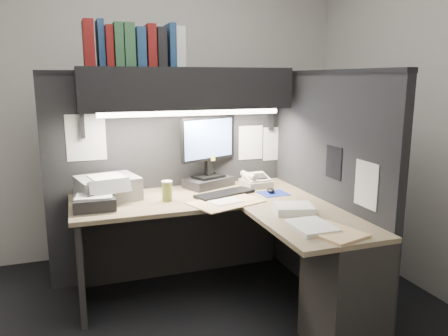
% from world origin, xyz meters
% --- Properties ---
extents(floor, '(3.50, 3.50, 0.00)m').
position_xyz_m(floor, '(0.00, 0.00, 0.00)').
color(floor, black).
rests_on(floor, ground).
extents(wall_back, '(3.50, 0.04, 2.70)m').
position_xyz_m(wall_back, '(0.00, 1.50, 1.35)').
color(wall_back, '#B9B5B0').
rests_on(wall_back, floor).
extents(wall_front, '(3.50, 0.04, 2.70)m').
position_xyz_m(wall_front, '(0.00, -1.50, 1.35)').
color(wall_front, '#B9B5B0').
rests_on(wall_front, floor).
extents(wall_right, '(0.04, 3.00, 2.70)m').
position_xyz_m(wall_right, '(1.75, 0.00, 1.35)').
color(wall_right, '#B9B5B0').
rests_on(wall_right, floor).
extents(partition_back, '(1.90, 0.06, 1.60)m').
position_xyz_m(partition_back, '(0.03, 0.93, 0.80)').
color(partition_back, black).
rests_on(partition_back, floor).
extents(partition_right, '(0.06, 1.50, 1.60)m').
position_xyz_m(partition_right, '(0.98, 0.18, 0.80)').
color(partition_right, black).
rests_on(partition_right, floor).
extents(desk, '(1.70, 1.53, 0.73)m').
position_xyz_m(desk, '(0.43, -0.00, 0.44)').
color(desk, '#8D7C5A').
rests_on(desk, floor).
extents(overhead_shelf, '(1.55, 0.34, 0.30)m').
position_xyz_m(overhead_shelf, '(0.12, 0.75, 1.50)').
color(overhead_shelf, black).
rests_on(overhead_shelf, partition_back).
extents(task_light_tube, '(1.32, 0.04, 0.04)m').
position_xyz_m(task_light_tube, '(0.12, 0.61, 1.33)').
color(task_light_tube, white).
rests_on(task_light_tube, overhead_shelf).
extents(monitor, '(0.49, 0.35, 0.55)m').
position_xyz_m(monitor, '(0.30, 0.80, 0.95)').
color(monitor, black).
rests_on(monitor, desk).
extents(keyboard, '(0.48, 0.29, 0.02)m').
position_xyz_m(keyboard, '(0.34, 0.51, 0.74)').
color(keyboard, black).
rests_on(keyboard, desk).
extents(mousepad, '(0.21, 0.19, 0.00)m').
position_xyz_m(mousepad, '(0.69, 0.43, 0.73)').
color(mousepad, navy).
rests_on(mousepad, desk).
extents(mouse, '(0.08, 0.11, 0.03)m').
position_xyz_m(mouse, '(0.68, 0.45, 0.75)').
color(mouse, black).
rests_on(mouse, mousepad).
extents(telephone, '(0.22, 0.23, 0.08)m').
position_xyz_m(telephone, '(0.66, 0.69, 0.77)').
color(telephone, beige).
rests_on(telephone, desk).
extents(coffee_cup, '(0.09, 0.09, 0.13)m').
position_xyz_m(coffee_cup, '(-0.09, 0.50, 0.80)').
color(coffee_cup, '#AD9D45').
rests_on(coffee_cup, desk).
extents(printer, '(0.47, 0.42, 0.16)m').
position_xyz_m(printer, '(-0.48, 0.69, 0.81)').
color(printer, gray).
rests_on(printer, desk).
extents(notebook_stack, '(0.27, 0.23, 0.08)m').
position_xyz_m(notebook_stack, '(-0.59, 0.47, 0.77)').
color(notebook_stack, black).
rests_on(notebook_stack, desk).
extents(open_folder, '(0.56, 0.45, 0.01)m').
position_xyz_m(open_folder, '(0.28, 0.32, 0.73)').
color(open_folder, tan).
rests_on(open_folder, desk).
extents(paper_stack_a, '(0.29, 0.26, 0.05)m').
position_xyz_m(paper_stack_a, '(0.62, -0.02, 0.75)').
color(paper_stack_a, white).
rests_on(paper_stack_a, desk).
extents(paper_stack_b, '(0.22, 0.28, 0.03)m').
position_xyz_m(paper_stack_b, '(0.56, -0.34, 0.74)').
color(paper_stack_b, white).
rests_on(paper_stack_b, desk).
extents(manila_stack, '(0.32, 0.37, 0.02)m').
position_xyz_m(manila_stack, '(0.63, -0.46, 0.74)').
color(manila_stack, tan).
rests_on(manila_stack, desk).
extents(binder_row, '(0.69, 0.26, 0.31)m').
position_xyz_m(binder_row, '(-0.24, 0.75, 1.79)').
color(binder_row, maroon).
rests_on(binder_row, overhead_shelf).
extents(pinned_papers, '(1.76, 1.31, 0.51)m').
position_xyz_m(pinned_papers, '(0.42, 0.56, 1.05)').
color(pinned_papers, white).
rests_on(pinned_papers, partition_back).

